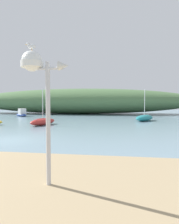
% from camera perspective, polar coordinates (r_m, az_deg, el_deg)
% --- Properties ---
extents(ground_plane, '(120.00, 120.00, 0.00)m').
position_cam_1_polar(ground_plane, '(13.77, -23.14, -7.53)').
color(ground_plane, '#7A99A8').
extents(distant_hill, '(50.74, 11.53, 5.48)m').
position_cam_1_polar(distant_hill, '(43.55, -3.30, 3.15)').
color(distant_hill, '#517547').
rests_on(distant_hill, ground).
extents(mast_structure, '(1.28, 0.58, 3.56)m').
position_cam_1_polar(mast_structure, '(5.45, -15.06, 10.95)').
color(mast_structure, silver).
rests_on(mast_structure, beach_sand).
extents(seagull_on_radar, '(0.30, 0.11, 0.22)m').
position_cam_1_polar(seagull_on_radar, '(5.65, -16.57, 17.90)').
color(seagull_on_radar, orange).
rests_on(seagull_on_radar, mast_structure).
extents(sailboat_far_left, '(3.41, 4.36, 4.19)m').
position_cam_1_polar(sailboat_far_left, '(26.83, 15.66, -1.65)').
color(sailboat_far_left, teal).
rests_on(sailboat_far_left, ground).
extents(sailboat_far_right, '(2.35, 3.97, 3.95)m').
position_cam_1_polar(sailboat_far_right, '(21.70, -13.38, -2.73)').
color(sailboat_far_right, '#B72D28').
rests_on(sailboat_far_right, ground).
extents(motorboat_east_reach, '(3.46, 3.26, 1.39)m').
position_cam_1_polar(motorboat_east_reach, '(36.59, -19.10, -0.45)').
color(motorboat_east_reach, '#2D4C9E').
rests_on(motorboat_east_reach, ground).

